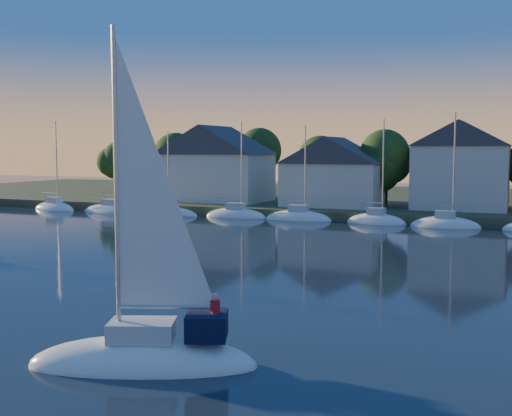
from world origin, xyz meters
The scene contains 9 objects.
ground centered at (0.00, 0.00, 0.00)m, with size 260.00×260.00×0.00m, color black.
shoreline_land centered at (0.00, 75.00, 0.00)m, with size 160.00×50.00×2.00m, color #384226.
wooden_dock centered at (0.00, 52.00, 0.00)m, with size 120.00×3.00×1.00m, color brown.
clubhouse_west centered at (-22.00, 58.00, 5.93)m, with size 13.65×9.45×9.64m.
clubhouse_centre centered at (-6.00, 57.00, 5.13)m, with size 11.55×8.40×8.08m.
clubhouse_east centered at (8.00, 59.00, 6.00)m, with size 10.50×8.40×9.80m.
tree_line centered at (2.00, 63.00, 7.18)m, with size 93.40×5.40×8.90m.
moored_fleet centered at (-8.00, 49.00, 0.10)m, with size 71.50×2.40×12.05m.
hero_sailboat centered at (2.73, 3.15, 0.55)m, with size 8.55×5.45×12.93m.
Camera 1 is at (14.90, -15.60, 7.66)m, focal length 45.00 mm.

